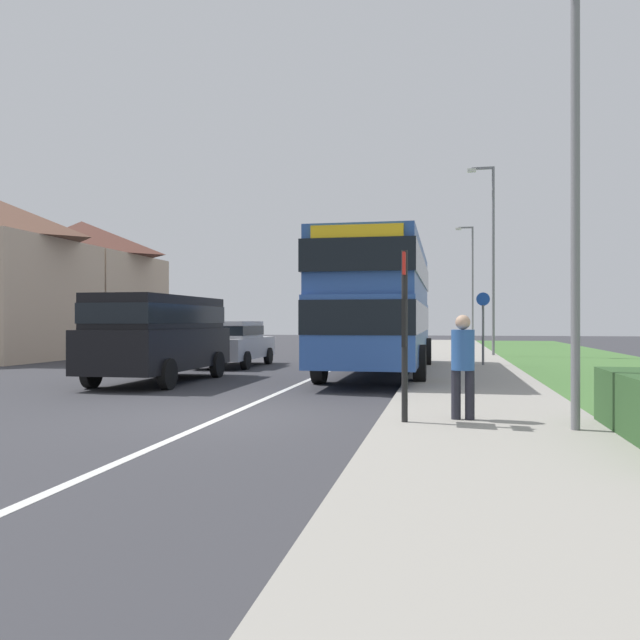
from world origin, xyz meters
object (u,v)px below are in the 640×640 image
Objects in this scene: street_lamp_mid at (491,249)px; parked_car_silver at (233,341)px; pedestrian_at_stop at (463,362)px; bus_stop_sign at (405,324)px; street_lamp_near at (567,128)px; parked_van_black at (160,331)px; double_decker_bus at (380,302)px; cycle_route_sign at (483,325)px; street_lamp_far at (471,277)px.

parked_car_silver is at bearing -142.23° from street_lamp_mid.
bus_stop_sign reaches higher than pedestrian_at_stop.
pedestrian_at_stop is 0.20× the size of street_lamp_mid.
street_lamp_near is (1.35, -0.64, 3.20)m from pedestrian_at_stop.
street_lamp_mid reaches higher than pedestrian_at_stop.
parked_van_black is 11.19m from street_lamp_near.
double_decker_bus is 1.95× the size of parked_van_black.
pedestrian_at_stop is at bearing 25.17° from bus_stop_sign.
street_lamp_mid is (0.69, 6.36, 3.21)m from cycle_route_sign.
street_lamp_mid reaches higher than cycle_route_sign.
street_lamp_far is (8.86, 27.49, 3.09)m from parked_van_black.
cycle_route_sign reaches higher than parked_van_black.
pedestrian_at_stop is 3.53m from street_lamp_near.
parked_van_black is at bearing 144.44° from street_lamp_near.
parked_van_black is 16.12m from street_lamp_mid.
street_lamp_far is (0.42, 20.98, 2.98)m from cycle_route_sign.
bus_stop_sign is at bearing 173.56° from street_lamp_near.
street_lamp_far is at bearing 87.57° from pedestrian_at_stop.
cycle_route_sign is 13.10m from street_lamp_near.
street_lamp_near reaches higher than double_decker_bus.
street_lamp_near is (2.18, -0.25, 2.63)m from bus_stop_sign.
street_lamp_near reaches higher than bus_stop_sign.
street_lamp_far is (3.52, 24.20, 2.27)m from double_decker_bus.
street_lamp_far is (-0.26, 14.62, -0.23)m from street_lamp_mid.
bus_stop_sign reaches higher than cycle_route_sign.
street_lamp_near is (8.80, -6.29, 2.86)m from parked_van_black.
cycle_route_sign is (0.98, 12.16, 0.45)m from pedestrian_at_stop.
parked_car_silver is 8.47m from cycle_route_sign.
bus_stop_sign is at bearing -60.84° from parked_car_silver.
parked_car_silver is 1.74× the size of cycle_route_sign.
bus_stop_sign is 0.36× the size of street_lamp_near.
cycle_route_sign is 0.33× the size of street_lamp_far.
parked_car_silver is at bearing -112.21° from street_lamp_far.
street_lamp_near is at bearing -70.11° from double_decker_bus.
cycle_route_sign is 7.16m from street_lamp_mid.
street_lamp_mid reaches higher than double_decker_bus.
pedestrian_at_stop is 0.66× the size of cycle_route_sign.
bus_stop_sign is 3.43m from street_lamp_near.
street_lamp_near is at bearing -35.56° from parked_van_black.
parked_van_black is 2.09× the size of cycle_route_sign.
pedestrian_at_stop is 1.08m from bus_stop_sign.
double_decker_bus is 3.95× the size of bus_stop_sign.
double_decker_bus is at bearing -25.31° from parked_car_silver.
pedestrian_at_stop is (7.45, -11.46, 0.11)m from parked_car_silver.
parked_car_silver is 0.54× the size of street_lamp_mid.
parked_car_silver is 2.62× the size of pedestrian_at_stop.
street_lamp_far reaches higher than street_lamp_near.
bus_stop_sign is 19.33m from street_lamp_mid.
street_lamp_near is 0.94× the size of street_lamp_far.
parked_car_silver is (0.01, 5.81, -0.45)m from parked_van_black.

